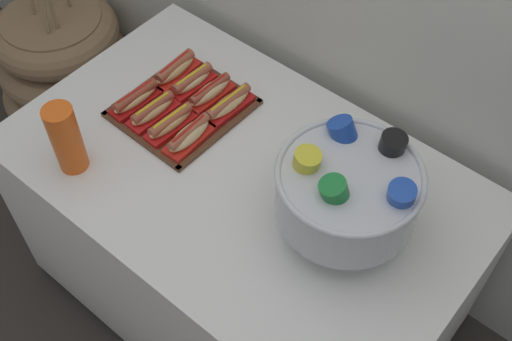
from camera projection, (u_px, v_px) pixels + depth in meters
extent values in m
plane|color=#38332D|center=(245.00, 296.00, 2.40)|extent=(10.00, 10.00, 0.00)
cube|color=white|center=(244.00, 239.00, 2.09)|extent=(1.34, 0.83, 0.71)
cylinder|color=black|center=(78.00, 264.00, 2.47)|extent=(0.05, 0.05, 0.04)
cylinder|color=black|center=(191.00, 165.00, 2.76)|extent=(0.05, 0.05, 0.04)
cylinder|color=black|center=(423.00, 325.00, 2.31)|extent=(0.05, 0.05, 0.04)
cylinder|color=#896B4C|center=(68.00, 75.00, 2.70)|extent=(0.38, 0.38, 0.60)
torus|color=#896B4C|center=(80.00, 112.00, 2.88)|extent=(0.56, 0.56, 0.14)
torus|color=#896B4C|center=(72.00, 88.00, 2.76)|extent=(0.57, 0.57, 0.14)
torus|color=#896B4C|center=(64.00, 62.00, 2.64)|extent=(0.53, 0.53, 0.14)
torus|color=#896B4C|center=(55.00, 33.00, 2.52)|extent=(0.50, 0.50, 0.14)
cube|color=#56331E|center=(183.00, 109.00, 1.96)|extent=(0.34, 0.37, 0.01)
cube|color=#56331E|center=(140.00, 140.00, 1.87)|extent=(0.33, 0.02, 0.01)
cube|color=#56331E|center=(222.00, 77.00, 2.03)|extent=(0.33, 0.02, 0.01)
cube|color=#56331E|center=(147.00, 83.00, 2.02)|extent=(0.02, 0.36, 0.01)
cube|color=#56331E|center=(221.00, 133.00, 1.89)|extent=(0.02, 0.36, 0.01)
cube|color=#B21414|center=(137.00, 103.00, 1.95)|extent=(0.07, 0.18, 0.02)
ellipsoid|color=#E0BC7F|center=(136.00, 98.00, 1.94)|extent=(0.06, 0.16, 0.04)
cylinder|color=brown|center=(135.00, 95.00, 1.93)|extent=(0.04, 0.15, 0.03)
cylinder|color=red|center=(134.00, 92.00, 1.92)|extent=(0.02, 0.13, 0.01)
cube|color=red|center=(154.00, 115.00, 1.92)|extent=(0.07, 0.17, 0.02)
ellipsoid|color=tan|center=(153.00, 110.00, 1.91)|extent=(0.06, 0.16, 0.04)
cylinder|color=#9E4C38|center=(152.00, 107.00, 1.90)|extent=(0.04, 0.15, 0.03)
cylinder|color=yellow|center=(152.00, 104.00, 1.89)|extent=(0.02, 0.12, 0.01)
cube|color=red|center=(171.00, 127.00, 1.89)|extent=(0.07, 0.17, 0.02)
ellipsoid|color=tan|center=(171.00, 122.00, 1.88)|extent=(0.06, 0.16, 0.04)
cylinder|color=#A8563D|center=(170.00, 120.00, 1.87)|extent=(0.04, 0.15, 0.03)
cylinder|color=yellow|center=(170.00, 117.00, 1.86)|extent=(0.02, 0.13, 0.01)
cube|color=red|center=(190.00, 140.00, 1.86)|extent=(0.07, 0.17, 0.02)
ellipsoid|color=#E0BC7F|center=(189.00, 135.00, 1.84)|extent=(0.06, 0.16, 0.04)
cylinder|color=#A8563D|center=(189.00, 132.00, 1.83)|extent=(0.03, 0.15, 0.03)
cylinder|color=red|center=(188.00, 129.00, 1.82)|extent=(0.01, 0.13, 0.01)
cube|color=red|center=(176.00, 74.00, 2.03)|extent=(0.07, 0.18, 0.02)
ellipsoid|color=tan|center=(175.00, 69.00, 2.01)|extent=(0.06, 0.16, 0.04)
cylinder|color=#A8563D|center=(175.00, 66.00, 2.00)|extent=(0.04, 0.15, 0.03)
cylinder|color=red|center=(174.00, 62.00, 1.99)|extent=(0.01, 0.13, 0.01)
cube|color=red|center=(193.00, 85.00, 2.00)|extent=(0.07, 0.16, 0.02)
ellipsoid|color=beige|center=(192.00, 81.00, 1.99)|extent=(0.06, 0.15, 0.04)
cylinder|color=#A8563D|center=(192.00, 78.00, 1.98)|extent=(0.04, 0.15, 0.03)
cylinder|color=yellow|center=(192.00, 75.00, 1.97)|extent=(0.02, 0.12, 0.01)
cube|color=red|center=(210.00, 97.00, 1.97)|extent=(0.07, 0.17, 0.02)
ellipsoid|color=beige|center=(210.00, 91.00, 1.95)|extent=(0.05, 0.16, 0.04)
cylinder|color=#9E4C38|center=(210.00, 88.00, 1.94)|extent=(0.03, 0.15, 0.03)
cylinder|color=red|center=(210.00, 86.00, 1.93)|extent=(0.01, 0.13, 0.01)
cube|color=red|center=(229.00, 109.00, 1.94)|extent=(0.07, 0.18, 0.02)
ellipsoid|color=tan|center=(228.00, 104.00, 1.92)|extent=(0.06, 0.17, 0.04)
cylinder|color=#A8563D|center=(228.00, 101.00, 1.91)|extent=(0.04, 0.17, 0.03)
cylinder|color=yellow|center=(228.00, 98.00, 1.90)|extent=(0.02, 0.14, 0.01)
cylinder|color=silver|center=(341.00, 225.00, 1.69)|extent=(0.19, 0.19, 0.02)
cone|color=silver|center=(343.00, 216.00, 1.66)|extent=(0.07, 0.07, 0.06)
cylinder|color=silver|center=(347.00, 192.00, 1.58)|extent=(0.35, 0.35, 0.14)
torus|color=silver|center=(351.00, 174.00, 1.52)|extent=(0.36, 0.36, 0.02)
cylinder|color=#1E47B2|center=(399.00, 202.00, 1.50)|extent=(0.09, 0.10, 0.14)
cylinder|color=black|center=(389.00, 153.00, 1.59)|extent=(0.10, 0.10, 0.13)
cylinder|color=#1E47B2|center=(346.00, 141.00, 1.62)|extent=(0.14, 0.09, 0.15)
cylinder|color=yellow|center=(304.00, 169.00, 1.56)|extent=(0.10, 0.09, 0.13)
cylinder|color=#197A33|center=(337.00, 199.00, 1.51)|extent=(0.11, 0.11, 0.14)
cylinder|color=#EA5B19|center=(70.00, 151.00, 1.78)|extent=(0.08, 0.08, 0.12)
cylinder|color=#EA5B19|center=(69.00, 146.00, 1.77)|extent=(0.08, 0.08, 0.12)
cylinder|color=#EA5B19|center=(67.00, 141.00, 1.75)|extent=(0.08, 0.08, 0.12)
cylinder|color=#EA5B19|center=(65.00, 136.00, 1.74)|extent=(0.08, 0.08, 0.12)
cylinder|color=#EA5B19|center=(63.00, 131.00, 1.72)|extent=(0.08, 0.08, 0.12)
cylinder|color=#EA5B19|center=(62.00, 126.00, 1.70)|extent=(0.08, 0.08, 0.12)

